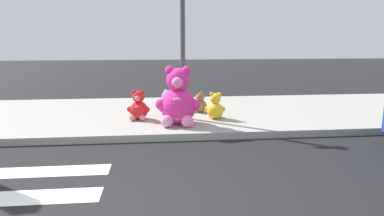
% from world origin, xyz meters
% --- Properties ---
extents(sidewalk, '(28.00, 4.40, 0.15)m').
position_xyz_m(sidewalk, '(0.00, 5.20, 0.07)').
color(sidewalk, '#9E9B93').
rests_on(sidewalk, ground_plane).
extents(sign_pole, '(0.56, 0.11, 3.20)m').
position_xyz_m(sign_pole, '(1.00, 4.40, 1.85)').
color(sign_pole, '#4C4C51').
rests_on(sign_pole, sidewalk).
extents(plush_pink_large, '(0.99, 0.89, 1.29)m').
position_xyz_m(plush_pink_large, '(0.85, 3.81, 0.66)').
color(plush_pink_large, '#F22D93').
rests_on(plush_pink_large, sidewalk).
extents(plush_yellow, '(0.48, 0.44, 0.63)m').
position_xyz_m(plush_yellow, '(1.75, 4.28, 0.40)').
color(plush_yellow, yellow).
rests_on(plush_yellow, sidewalk).
extents(plush_brown, '(0.38, 0.39, 0.53)m').
position_xyz_m(plush_brown, '(1.49, 5.02, 0.36)').
color(plush_brown, olive).
rests_on(plush_brown, sidewalk).
extents(plush_red, '(0.53, 0.49, 0.70)m').
position_xyz_m(plush_red, '(-0.04, 4.37, 0.43)').
color(plush_red, red).
rests_on(plush_red, sidewalk).
extents(plush_lavender, '(0.41, 0.41, 0.57)m').
position_xyz_m(plush_lavender, '(0.64, 5.22, 0.38)').
color(plush_lavender, '#B28CD8').
rests_on(plush_lavender, sidewalk).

